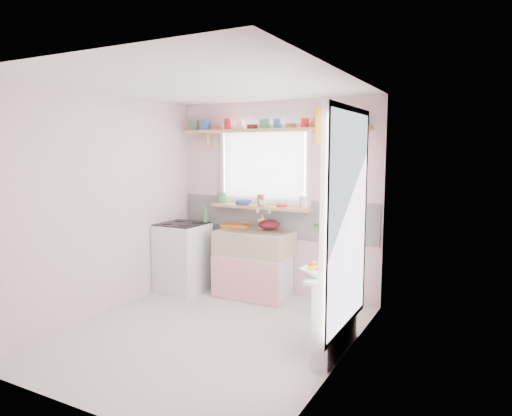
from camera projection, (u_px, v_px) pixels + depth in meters
The scene contains 19 objects.
room at pixel (301, 196), 4.97m from camera, with size 3.20×3.20×3.20m.
sink_unit at pixel (254, 263), 5.85m from camera, with size 0.95×0.65×1.11m.
cooker at pixel (183, 257), 6.07m from camera, with size 0.58×0.58×0.93m.
radiator_ledge at pixel (336, 310), 4.22m from camera, with size 0.22×0.95×0.78m.
windowsill at pixel (261, 207), 5.92m from camera, with size 1.40×0.22×0.04m, color tan.
pine_shelf at pixel (271, 130), 5.72m from camera, with size 2.52×0.24×0.04m, color tan.
shelf_crockery at pixel (271, 124), 5.71m from camera, with size 2.47×0.11×0.12m.
sill_crockery at pixel (261, 201), 5.91m from camera, with size 1.35×0.11×0.12m.
dish_tray at pixel (237, 225), 6.15m from camera, with size 0.37×0.28×0.04m, color orange.
colander at pixel (269, 224), 5.91m from camera, with size 0.29×0.29×0.13m, color #530E19.
jade_plant at pixel (337, 238), 4.40m from camera, with size 0.45×0.39×0.50m, color #2F6829.
fruit_bowl at pixel (318, 272), 3.98m from camera, with size 0.28×0.28×0.07m, color white.
herb_pot at pixel (331, 257), 4.28m from camera, with size 0.10×0.07×0.19m, color #255D28.
soap_bottle_sink at pixel (263, 222), 5.95m from camera, with size 0.09×0.09×0.19m, color #F8F46E.
sill_cup at pixel (263, 203), 5.83m from camera, with size 0.11×0.11×0.09m, color silver.
sill_bowl at pixel (244, 203), 5.97m from camera, with size 0.20×0.20×0.06m, color #3245A5.
shelf_vase at pixel (318, 120), 5.36m from camera, with size 0.16×0.16×0.17m, color #B04736.
cooker_bottle at pixel (205, 213), 6.09m from camera, with size 0.09×0.09×0.24m, color #3A7445.
fruit at pixel (319, 266), 3.97m from camera, with size 0.20×0.14×0.10m.
Camera 1 is at (2.55, -3.74, 1.86)m, focal length 32.00 mm.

